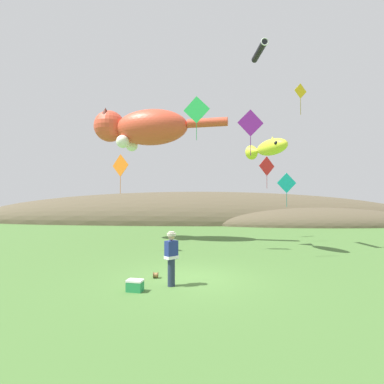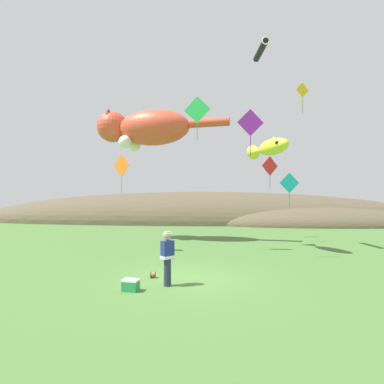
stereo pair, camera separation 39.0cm
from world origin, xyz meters
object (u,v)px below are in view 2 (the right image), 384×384
object	(u,v)px
picnic_cooler	(131,285)
kite_diamond_gold	(302,90)
festival_attendant	(167,257)
kite_fish_windsock	(269,148)
kite_diamond_red	(270,166)
kite_diamond_teal	(289,183)
kite_tube_streamer	(261,50)
kite_diamond_violet	(250,123)
kite_diamond_green	(197,110)
kite_spool	(153,275)
kite_giant_cat	(145,128)
kite_diamond_orange	(122,166)

from	to	relation	value
picnic_cooler	kite_diamond_gold	size ratio (longest dim) A/B	0.31
festival_attendant	kite_fish_windsock	size ratio (longest dim) A/B	0.53
kite_diamond_red	kite_diamond_teal	world-z (taller)	kite_diamond_red
festival_attendant	kite_diamond_gold	size ratio (longest dim) A/B	1.01
kite_tube_streamer	kite_diamond_red	distance (m)	7.91
kite_diamond_gold	kite_diamond_violet	size ratio (longest dim) A/B	0.80
picnic_cooler	kite_fish_windsock	bearing A→B (deg)	51.90
kite_tube_streamer	kite_diamond_green	size ratio (longest dim) A/B	0.92
kite_spool	kite_giant_cat	xyz separation A→B (m)	(-2.35, 9.44, 7.53)
kite_diamond_teal	kite_diamond_gold	bearing A→B (deg)	-91.75
festival_attendant	kite_spool	xyz separation A→B (m)	(-0.65, 0.95, -0.85)
kite_giant_cat	kite_tube_streamer	xyz separation A→B (m)	(7.33, -3.23, 3.62)
kite_tube_streamer	kite_diamond_red	bearing A→B (deg)	73.19
festival_attendant	kite_diamond_gold	bearing A→B (deg)	46.21
kite_spool	kite_diamond_green	size ratio (longest dim) A/B	0.09
kite_spool	kite_tube_streamer	size ratio (longest dim) A/B	0.10
kite_diamond_gold	kite_diamond_violet	xyz separation A→B (m)	(-3.19, -2.51, -2.37)
kite_spool	picnic_cooler	size ratio (longest dim) A/B	0.40
kite_giant_cat	kite_fish_windsock	size ratio (longest dim) A/B	2.75
festival_attendant	kite_tube_streamer	xyz separation A→B (m)	(4.33, 7.16, 10.30)
picnic_cooler	kite_diamond_violet	bearing A→B (deg)	47.97
picnic_cooler	kite_diamond_violet	size ratio (longest dim) A/B	0.25
kite_tube_streamer	kite_spool	bearing A→B (deg)	-128.77
kite_spool	kite_fish_windsock	world-z (taller)	kite_fish_windsock
kite_diamond_orange	picnic_cooler	bearing A→B (deg)	-71.23
festival_attendant	picnic_cooler	xyz separation A→B (m)	(-1.07, -0.59, -0.77)
kite_diamond_violet	kite_diamond_orange	size ratio (longest dim) A/B	1.03
festival_attendant	kite_diamond_red	xyz separation A→B (m)	(5.79, 11.99, 4.21)
picnic_cooler	kite_giant_cat	size ratio (longest dim) A/B	0.06
festival_attendant	kite_spool	bearing A→B (deg)	124.52
kite_diamond_violet	kite_diamond_teal	xyz separation A→B (m)	(3.28, 5.59, -2.56)
kite_tube_streamer	kite_diamond_orange	bearing A→B (deg)	-171.56
kite_diamond_violet	kite_tube_streamer	bearing A→B (deg)	70.67
kite_diamond_red	kite_diamond_violet	bearing A→B (deg)	-107.76
kite_tube_streamer	kite_fish_windsock	bearing A→B (deg)	-50.04
kite_fish_windsock	kite_diamond_gold	world-z (taller)	kite_diamond_gold
kite_diamond_gold	kite_spool	bearing A→B (deg)	-140.82
kite_giant_cat	kite_diamond_green	distance (m)	5.69
kite_giant_cat	kite_tube_streamer	size ratio (longest dim) A/B	4.22
kite_fish_windsock	kite_giant_cat	bearing A→B (deg)	154.58
kite_giant_cat	kite_diamond_violet	xyz separation A→B (m)	(6.32, -6.11, -1.24)
kite_diamond_gold	kite_diamond_violet	world-z (taller)	kite_diamond_gold
picnic_cooler	kite_tube_streamer	world-z (taller)	kite_tube_streamer
picnic_cooler	kite_diamond_teal	distance (m)	13.48
kite_diamond_green	kite_diamond_teal	bearing A→B (deg)	32.74
kite_diamond_green	kite_giant_cat	bearing A→B (deg)	131.32
festival_attendant	kite_fish_windsock	world-z (taller)	kite_fish_windsock
kite_giant_cat	kite_fish_windsock	world-z (taller)	kite_giant_cat
kite_fish_windsock	kite_diamond_green	world-z (taller)	kite_diamond_green
kite_spool	kite_diamond_gold	size ratio (longest dim) A/B	0.12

